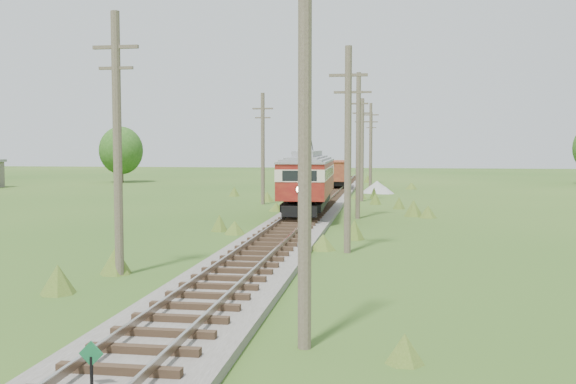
% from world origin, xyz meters
% --- Properties ---
extents(railbed_main, '(3.60, 96.00, 0.57)m').
position_xyz_m(railbed_main, '(0.00, 34.00, 0.19)').
color(railbed_main, '#605B54').
rests_on(railbed_main, ground).
extents(switch_marker, '(0.45, 0.06, 1.08)m').
position_xyz_m(switch_marker, '(-0.20, 1.50, 0.63)').
color(switch_marker, black).
rests_on(switch_marker, ground).
extents(streetcar, '(3.22, 12.10, 5.50)m').
position_xyz_m(streetcar, '(0.00, 31.91, 2.57)').
color(streetcar, black).
rests_on(streetcar, ground).
extents(gondola, '(2.74, 7.60, 2.50)m').
position_xyz_m(gondola, '(0.00, 56.60, 1.91)').
color(gondola, black).
rests_on(gondola, ground).
extents(gravel_pile, '(3.25, 3.44, 1.18)m').
position_xyz_m(gravel_pile, '(4.25, 53.77, 0.55)').
color(gravel_pile, gray).
rests_on(gravel_pile, ground).
extents(utility_pole_r_1, '(0.30, 0.30, 8.80)m').
position_xyz_m(utility_pole_r_1, '(3.10, 5.00, 4.40)').
color(utility_pole_r_1, brown).
rests_on(utility_pole_r_1, ground).
extents(utility_pole_r_2, '(1.60, 0.30, 8.60)m').
position_xyz_m(utility_pole_r_2, '(3.30, 18.00, 4.42)').
color(utility_pole_r_2, brown).
rests_on(utility_pole_r_2, ground).
extents(utility_pole_r_3, '(1.60, 0.30, 9.00)m').
position_xyz_m(utility_pole_r_3, '(3.20, 31.00, 4.63)').
color(utility_pole_r_3, brown).
rests_on(utility_pole_r_3, ground).
extents(utility_pole_r_4, '(1.60, 0.30, 8.40)m').
position_xyz_m(utility_pole_r_4, '(3.00, 44.00, 4.32)').
color(utility_pole_r_4, brown).
rests_on(utility_pole_r_4, ground).
extents(utility_pole_r_5, '(1.60, 0.30, 8.90)m').
position_xyz_m(utility_pole_r_5, '(3.40, 57.00, 4.58)').
color(utility_pole_r_5, brown).
rests_on(utility_pole_r_5, ground).
extents(utility_pole_r_6, '(1.60, 0.30, 8.70)m').
position_xyz_m(utility_pole_r_6, '(3.20, 70.00, 4.47)').
color(utility_pole_r_6, brown).
rests_on(utility_pole_r_6, ground).
extents(utility_pole_l_a, '(1.60, 0.30, 9.00)m').
position_xyz_m(utility_pole_l_a, '(-4.20, 12.00, 4.63)').
color(utility_pole_l_a, brown).
rests_on(utility_pole_l_a, ground).
extents(utility_pole_l_b, '(1.60, 0.30, 8.60)m').
position_xyz_m(utility_pole_l_b, '(-4.50, 40.00, 4.42)').
color(utility_pole_l_b, brown).
rests_on(utility_pole_l_b, ground).
extents(tree_mid_a, '(5.46, 5.46, 7.03)m').
position_xyz_m(tree_mid_a, '(-28.00, 68.00, 4.02)').
color(tree_mid_a, '#38281C').
rests_on(tree_mid_a, ground).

